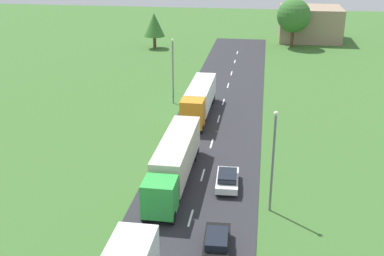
{
  "coord_description": "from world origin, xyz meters",
  "views": [
    {
      "loc": [
        4.78,
        -5.97,
        19.84
      ],
      "look_at": [
        -1.8,
        37.96,
        2.27
      ],
      "focal_mm": 45.52,
      "sensor_mm": 36.0,
      "label": 1
    }
  ],
  "objects_px": {
    "car_third": "(217,243)",
    "lamppost_third": "(173,68)",
    "truck_third": "(199,98)",
    "distant_building": "(310,24)",
    "tree_maple": "(154,25)",
    "tree_birch": "(294,16)",
    "lamppost_second": "(273,157)",
    "truck_second": "(175,160)",
    "car_fourth": "(227,179)"
  },
  "relations": [
    {
      "from": "truck_third",
      "to": "lamppost_third",
      "type": "relative_size",
      "value": 1.53
    },
    {
      "from": "car_third",
      "to": "lamppost_third",
      "type": "bearing_deg",
      "value": 105.81
    },
    {
      "from": "truck_second",
      "to": "car_fourth",
      "type": "xyz_separation_m",
      "value": [
        4.55,
        -0.31,
        -1.34
      ]
    },
    {
      "from": "lamppost_second",
      "to": "lamppost_third",
      "type": "relative_size",
      "value": 0.99
    },
    {
      "from": "truck_third",
      "to": "tree_birch",
      "type": "bearing_deg",
      "value": 72.98
    },
    {
      "from": "car_third",
      "to": "distant_building",
      "type": "bearing_deg",
      "value": 81.38
    },
    {
      "from": "lamppost_third",
      "to": "tree_birch",
      "type": "height_order",
      "value": "tree_birch"
    },
    {
      "from": "truck_third",
      "to": "distant_building",
      "type": "distance_m",
      "value": 50.87
    },
    {
      "from": "truck_third",
      "to": "lamppost_third",
      "type": "distance_m",
      "value": 6.02
    },
    {
      "from": "truck_third",
      "to": "truck_second",
      "type": "bearing_deg",
      "value": -89.32
    },
    {
      "from": "lamppost_second",
      "to": "distant_building",
      "type": "relative_size",
      "value": 0.67
    },
    {
      "from": "truck_third",
      "to": "lamppost_third",
      "type": "xyz_separation_m",
      "value": [
        -3.85,
        3.89,
        2.51
      ]
    },
    {
      "from": "lamppost_second",
      "to": "distant_building",
      "type": "xyz_separation_m",
      "value": [
        7.82,
        68.78,
        -1.28
      ]
    },
    {
      "from": "lamppost_second",
      "to": "distant_building",
      "type": "distance_m",
      "value": 69.23
    },
    {
      "from": "truck_second",
      "to": "truck_third",
      "type": "bearing_deg",
      "value": 90.68
    },
    {
      "from": "truck_second",
      "to": "tree_birch",
      "type": "xyz_separation_m",
      "value": [
        12.17,
        57.53,
        3.8
      ]
    },
    {
      "from": "distant_building",
      "to": "truck_third",
      "type": "bearing_deg",
      "value": -108.5
    },
    {
      "from": "truck_third",
      "to": "tree_maple",
      "type": "distance_m",
      "value": 37.97
    },
    {
      "from": "car_fourth",
      "to": "lamppost_second",
      "type": "xyz_separation_m",
      "value": [
        3.56,
        -3.14,
        3.77
      ]
    },
    {
      "from": "car_fourth",
      "to": "tree_maple",
      "type": "height_order",
      "value": "tree_maple"
    },
    {
      "from": "truck_second",
      "to": "car_fourth",
      "type": "distance_m",
      "value": 4.76
    },
    {
      "from": "truck_third",
      "to": "distant_building",
      "type": "xyz_separation_m",
      "value": [
        16.14,
        48.22,
        1.19
      ]
    },
    {
      "from": "lamppost_second",
      "to": "car_third",
      "type": "bearing_deg",
      "value": -120.11
    },
    {
      "from": "truck_third",
      "to": "lamppost_second",
      "type": "bearing_deg",
      "value": -67.97
    },
    {
      "from": "tree_birch",
      "to": "tree_maple",
      "type": "bearing_deg",
      "value": -169.1
    },
    {
      "from": "car_fourth",
      "to": "tree_maple",
      "type": "distance_m",
      "value": 56.01
    },
    {
      "from": "truck_third",
      "to": "tree_birch",
      "type": "height_order",
      "value": "tree_birch"
    },
    {
      "from": "truck_third",
      "to": "car_third",
      "type": "height_order",
      "value": "truck_third"
    },
    {
      "from": "tree_birch",
      "to": "tree_maple",
      "type": "xyz_separation_m",
      "value": [
        -25.7,
        -4.95,
        -1.54
      ]
    },
    {
      "from": "distant_building",
      "to": "car_fourth",
      "type": "bearing_deg",
      "value": -99.84
    },
    {
      "from": "truck_second",
      "to": "tree_maple",
      "type": "xyz_separation_m",
      "value": [
        -13.53,
        52.58,
        2.25
      ]
    },
    {
      "from": "truck_third",
      "to": "lamppost_second",
      "type": "xyz_separation_m",
      "value": [
        8.32,
        -20.55,
        2.47
      ]
    },
    {
      "from": "truck_second",
      "to": "lamppost_second",
      "type": "height_order",
      "value": "lamppost_second"
    },
    {
      "from": "truck_second",
      "to": "truck_third",
      "type": "distance_m",
      "value": 17.1
    },
    {
      "from": "car_third",
      "to": "lamppost_third",
      "type": "relative_size",
      "value": 0.53
    },
    {
      "from": "tree_maple",
      "to": "distant_building",
      "type": "xyz_separation_m",
      "value": [
        29.46,
        12.75,
        -1.11
      ]
    },
    {
      "from": "car_third",
      "to": "car_fourth",
      "type": "distance_m",
      "value": 9.21
    },
    {
      "from": "tree_birch",
      "to": "distant_building",
      "type": "xyz_separation_m",
      "value": [
        3.77,
        7.8,
        -2.65
      ]
    },
    {
      "from": "truck_second",
      "to": "car_third",
      "type": "bearing_deg",
      "value": -64.28
    },
    {
      "from": "truck_second",
      "to": "car_fourth",
      "type": "height_order",
      "value": "truck_second"
    },
    {
      "from": "lamppost_second",
      "to": "tree_birch",
      "type": "bearing_deg",
      "value": 86.19
    },
    {
      "from": "truck_second",
      "to": "lamppost_second",
      "type": "xyz_separation_m",
      "value": [
        8.11,
        -3.45,
        2.43
      ]
    },
    {
      "from": "truck_third",
      "to": "distant_building",
      "type": "height_order",
      "value": "distant_building"
    },
    {
      "from": "tree_maple",
      "to": "truck_second",
      "type": "bearing_deg",
      "value": -75.57
    },
    {
      "from": "car_third",
      "to": "lamppost_second",
      "type": "height_order",
      "value": "lamppost_second"
    },
    {
      "from": "lamppost_third",
      "to": "tree_maple",
      "type": "distance_m",
      "value": 32.98
    },
    {
      "from": "truck_second",
      "to": "lamppost_second",
      "type": "bearing_deg",
      "value": -23.04
    },
    {
      "from": "truck_third",
      "to": "tree_maple",
      "type": "xyz_separation_m",
      "value": [
        -13.33,
        35.48,
        2.3
      ]
    },
    {
      "from": "truck_third",
      "to": "tree_birch",
      "type": "relative_size",
      "value": 1.39
    },
    {
      "from": "tree_maple",
      "to": "tree_birch",
      "type": "bearing_deg",
      "value": 10.9
    }
  ]
}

